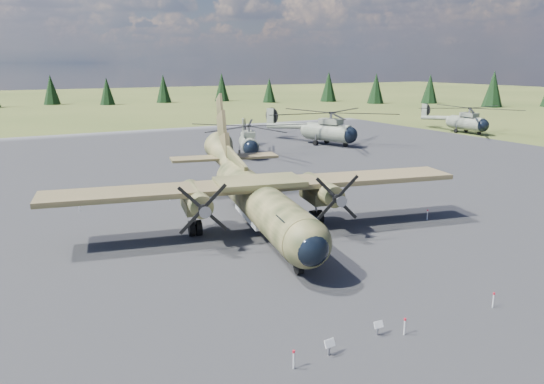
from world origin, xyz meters
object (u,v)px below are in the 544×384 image
transport_plane (255,191)px  helicopter_far (467,115)px  helicopter_near (249,134)px  helicopter_mid (328,122)px

transport_plane → helicopter_far: 67.38m
helicopter_near → helicopter_far: helicopter_far is taller
transport_plane → helicopter_mid: (28.61, 32.63, 0.74)m
helicopter_far → helicopter_mid: bearing=-179.2°
helicopter_near → helicopter_mid: size_ratio=0.83×
helicopter_mid → transport_plane: bearing=-151.2°
transport_plane → helicopter_far: size_ratio=1.41×
transport_plane → helicopter_far: bearing=40.5°
helicopter_near → helicopter_far: 45.32m
helicopter_near → helicopter_far: (45.20, 3.26, 0.29)m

